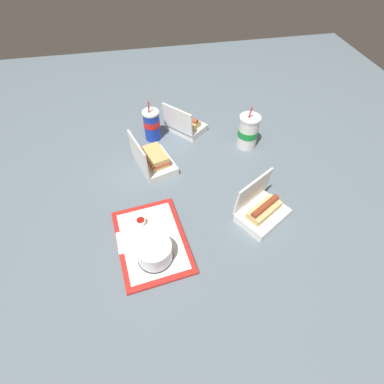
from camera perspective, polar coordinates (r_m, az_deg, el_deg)
ground_plane at (r=1.32m, az=-1.65°, el=-1.01°), size 3.20×3.20×0.00m
food_tray at (r=1.19m, az=-7.66°, el=-9.25°), size 0.40×0.30×0.01m
cake_container at (r=1.11m, az=-7.14°, el=-11.34°), size 0.13×0.13×0.08m
ketchup_cup at (r=1.22m, az=-9.72°, el=-5.59°), size 0.04×0.04×0.02m
napkin_stack at (r=1.19m, az=-11.67°, el=-9.01°), size 0.11×0.11×0.00m
plastic_fork at (r=1.18m, az=-5.22°, el=-8.38°), size 0.11×0.04×0.00m
clamshell_hotdog_right at (r=1.25m, az=13.13°, el=-3.53°), size 0.23×0.25×0.18m
clamshell_sandwich_center at (r=1.44m, az=-7.26°, el=5.94°), size 0.24×0.21×0.18m
clamshell_hotdog_back at (r=1.66m, az=-1.23°, el=12.73°), size 0.24×0.24×0.17m
soda_cup_left at (r=1.56m, az=10.62°, el=11.25°), size 0.10×0.10×0.23m
soda_cup_back at (r=1.59m, az=-7.64°, el=12.59°), size 0.09×0.09×0.22m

